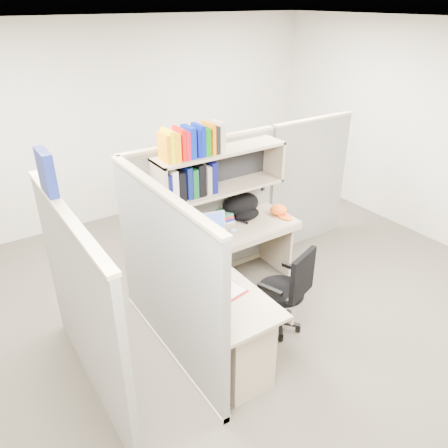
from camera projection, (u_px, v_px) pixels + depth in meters
ground at (251, 317)px, 4.43m from camera, size 6.00×6.00×0.00m
room_shell at (256, 166)px, 3.68m from camera, size 6.00×6.00×6.00m
cubicle at (194, 230)px, 4.17m from camera, size 3.79×1.84×1.95m
desk at (234, 312)px, 3.82m from camera, size 1.74×1.75×0.73m
laptop at (214, 226)px, 4.39m from camera, size 0.37×0.37×0.22m
backpack at (244, 206)px, 4.76m from camera, size 0.46×0.36×0.26m
orange_cap at (279, 210)px, 4.86m from camera, size 0.20×0.23×0.11m
snack_canister at (209, 276)px, 3.69m from camera, size 0.11×0.11×0.11m
tissue_box at (213, 299)px, 3.36m from camera, size 0.14×0.14×0.19m
mouse at (234, 230)px, 4.51m from camera, size 0.09×0.06×0.03m
paper_cup at (213, 221)px, 4.64m from camera, size 0.06×0.06×0.09m
book_stack at (225, 216)px, 4.73m from camera, size 0.17×0.22×0.10m
loose_paper at (225, 288)px, 3.64m from camera, size 0.27×0.33×0.00m
task_chair at (284, 303)px, 4.12m from camera, size 0.53×0.49×0.92m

